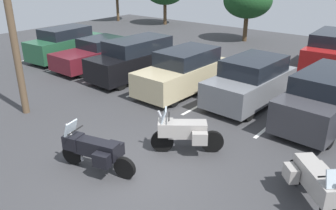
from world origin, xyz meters
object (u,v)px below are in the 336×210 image
motorcycle_second (185,132)px  car_green (65,44)px  car_far_red (331,50)px  car_grey (251,81)px  motorcycle_third (316,182)px  car_maroon (98,54)px  car_charcoal (325,98)px  car_black (135,59)px  motorcycle_touring (94,150)px  car_champagne (183,72)px

motorcycle_second → car_green: (-11.75, 4.32, 0.25)m
car_far_red → car_grey: bearing=-98.3°
motorcycle_third → car_grey: bearing=129.2°
car_far_red → car_green: bearing=-148.5°
car_maroon → car_charcoal: bearing=1.4°
car_charcoal → car_black: bearing=-177.9°
car_far_red → motorcycle_third: bearing=-76.1°
car_maroon → car_far_red: size_ratio=0.97×
car_green → car_charcoal: bearing=1.4°
motorcycle_second → car_maroon: (-8.99, 4.38, 0.09)m
car_far_red → car_charcoal: bearing=-76.1°
motorcycle_third → car_black: size_ratio=0.36×
motorcycle_touring → car_charcoal: car_charcoal is taller
motorcycle_second → car_grey: size_ratio=0.40×
motorcycle_second → motorcycle_third: 3.81m
motorcycle_touring → motorcycle_second: bearing=60.7°
motorcycle_second → car_black: car_black is taller
car_grey → car_far_red: bearing=81.7°
car_green → car_champagne: (8.57, -0.09, -0.02)m
car_grey → car_far_red: 7.26m
motorcycle_touring → car_green: bearing=147.6°
car_green → motorcycle_second: bearing=-20.2°
motorcycle_second → car_champagne: (-3.18, 4.23, 0.23)m
motorcycle_third → car_champagne: size_ratio=0.38×
motorcycle_third → car_green: size_ratio=0.39×
motorcycle_touring → motorcycle_third: 5.54m
motorcycle_touring → car_grey: bearing=81.7°
car_black → car_far_red: 10.33m
motorcycle_touring → motorcycle_third: motorcycle_third is taller
car_green → car_maroon: car_green is taller
car_maroon → car_green: bearing=-178.7°
car_maroon → car_charcoal: 11.59m
car_champagne → car_charcoal: car_charcoal is taller
motorcycle_touring → car_charcoal: bearing=60.8°
motorcycle_touring → motorcycle_second: (1.30, 2.32, 0.04)m
car_charcoal → car_far_red: car_far_red is taller
motorcycle_second → car_far_red: size_ratio=0.36×
car_green → car_charcoal: car_charcoal is taller
motorcycle_second → car_champagne: 5.30m
motorcycle_touring → car_far_red: size_ratio=0.46×
car_maroon → car_black: size_ratio=0.99×
car_green → car_maroon: bearing=1.3°
motorcycle_touring → car_green: (-10.44, 6.64, 0.29)m
motorcycle_third → car_far_red: bearing=103.9°
motorcycle_third → car_green: car_green is taller
car_charcoal → car_grey: bearing=177.2°
car_green → car_black: size_ratio=0.94×
motorcycle_second → car_charcoal: bearing=60.9°
car_charcoal → car_maroon: bearing=-178.6°
motorcycle_second → car_black: bearing=144.8°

